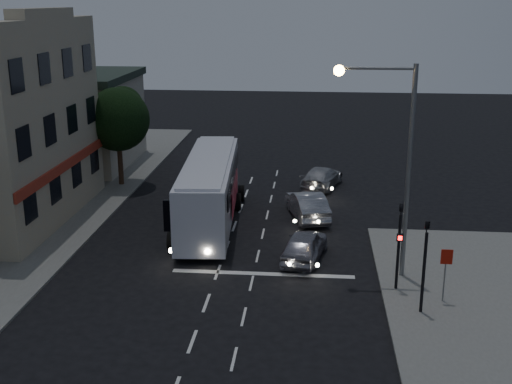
# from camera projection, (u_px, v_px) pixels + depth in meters

# --- Properties ---
(ground) EXTENTS (120.00, 120.00, 0.00)m
(ground) POSITION_uv_depth(u_px,v_px,m) (210.00, 292.00, 26.34)
(ground) COLOR black
(road_markings) EXTENTS (8.00, 30.55, 0.01)m
(road_markings) POSITION_uv_depth(u_px,v_px,m) (250.00, 261.00, 29.38)
(road_markings) COLOR silver
(road_markings) RESTS_ON ground
(tour_bus) EXTENTS (3.23, 11.76, 3.57)m
(tour_bus) POSITION_uv_depth(u_px,v_px,m) (210.00, 189.00, 33.89)
(tour_bus) COLOR silver
(tour_bus) RESTS_ON ground
(car_suv) EXTENTS (2.38, 4.32, 1.39)m
(car_suv) POSITION_uv_depth(u_px,v_px,m) (304.00, 245.00, 29.43)
(car_suv) COLOR gray
(car_suv) RESTS_ON ground
(car_sedan_a) EXTENTS (2.64, 4.78, 1.49)m
(car_sedan_a) POSITION_uv_depth(u_px,v_px,m) (307.00, 205.00, 35.01)
(car_sedan_a) COLOR #9F9EA4
(car_sedan_a) RESTS_ON ground
(car_sedan_b) EXTENTS (3.06, 4.92, 1.33)m
(car_sedan_b) POSITION_uv_depth(u_px,v_px,m) (322.00, 177.00, 40.79)
(car_sedan_b) COLOR #ADADB1
(car_sedan_b) RESTS_ON ground
(traffic_signal_main) EXTENTS (0.25, 0.35, 4.10)m
(traffic_signal_main) POSITION_uv_depth(u_px,v_px,m) (399.00, 236.00, 25.72)
(traffic_signal_main) COLOR black
(traffic_signal_main) RESTS_ON sidewalk_near
(traffic_signal_side) EXTENTS (0.18, 0.15, 4.10)m
(traffic_signal_side) POSITION_uv_depth(u_px,v_px,m) (425.00, 255.00, 23.77)
(traffic_signal_side) COLOR black
(traffic_signal_side) RESTS_ON sidewalk_near
(regulatory_sign) EXTENTS (0.45, 0.12, 2.20)m
(regulatory_sign) POSITION_uv_depth(u_px,v_px,m) (446.00, 267.00, 24.84)
(regulatory_sign) COLOR slate
(regulatory_sign) RESTS_ON sidewalk_near
(streetlight) EXTENTS (3.32, 0.44, 9.00)m
(streetlight) POSITION_uv_depth(u_px,v_px,m) (394.00, 148.00, 26.14)
(streetlight) COLOR slate
(streetlight) RESTS_ON sidewalk_near
(low_building_north) EXTENTS (9.40, 9.40, 6.50)m
(low_building_north) POSITION_uv_depth(u_px,v_px,m) (67.00, 118.00, 45.61)
(low_building_north) COLOR #ACA99D
(low_building_north) RESTS_ON sidewalk_far
(street_tree) EXTENTS (4.00, 4.00, 6.20)m
(street_tree) POSITION_uv_depth(u_px,v_px,m) (117.00, 116.00, 40.08)
(street_tree) COLOR black
(street_tree) RESTS_ON sidewalk_far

